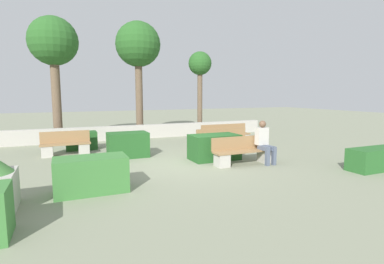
{
  "coord_description": "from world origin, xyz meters",
  "views": [
    {
      "loc": [
        -3.39,
        -8.43,
        2.15
      ],
      "look_at": [
        0.5,
        0.5,
        0.9
      ],
      "focal_mm": 28.0,
      "sensor_mm": 36.0,
      "label": 1
    }
  ],
  "objects_px": {
    "person_seated_man": "(264,140)",
    "tree_center_right": "(200,68)",
    "bench_left_side": "(224,142)",
    "tree_leftmost": "(53,44)",
    "bench_right_side": "(66,147)",
    "tree_center_left": "(138,47)",
    "bench_front": "(244,153)",
    "bench_back": "(226,136)"
  },
  "relations": [
    {
      "from": "person_seated_man",
      "to": "tree_center_right",
      "type": "xyz_separation_m",
      "value": [
        1.3,
        7.5,
        2.83
      ]
    },
    {
      "from": "bench_left_side",
      "to": "tree_leftmost",
      "type": "bearing_deg",
      "value": 140.25
    },
    {
      "from": "bench_right_side",
      "to": "tree_center_right",
      "type": "xyz_separation_m",
      "value": [
        6.94,
        3.76,
        3.24
      ]
    },
    {
      "from": "person_seated_man",
      "to": "tree_leftmost",
      "type": "relative_size",
      "value": 0.24
    },
    {
      "from": "person_seated_man",
      "to": "tree_center_right",
      "type": "bearing_deg",
      "value": 80.19
    },
    {
      "from": "bench_right_side",
      "to": "tree_leftmost",
      "type": "distance_m",
      "value": 5.62
    },
    {
      "from": "tree_center_left",
      "to": "tree_leftmost",
      "type": "bearing_deg",
      "value": -176.36
    },
    {
      "from": "bench_front",
      "to": "tree_center_left",
      "type": "relative_size",
      "value": 0.35
    },
    {
      "from": "tree_center_right",
      "to": "bench_right_side",
      "type": "bearing_deg",
      "value": -151.54
    },
    {
      "from": "bench_right_side",
      "to": "tree_center_left",
      "type": "height_order",
      "value": "tree_center_left"
    },
    {
      "from": "person_seated_man",
      "to": "tree_leftmost",
      "type": "height_order",
      "value": "tree_leftmost"
    },
    {
      "from": "person_seated_man",
      "to": "tree_center_left",
      "type": "bearing_deg",
      "value": 104.18
    },
    {
      "from": "bench_left_side",
      "to": "tree_center_left",
      "type": "distance_m",
      "value": 7.24
    },
    {
      "from": "bench_right_side",
      "to": "tree_center_right",
      "type": "distance_m",
      "value": 8.53
    },
    {
      "from": "bench_back",
      "to": "bench_right_side",
      "type": "bearing_deg",
      "value": 171.81
    },
    {
      "from": "bench_back",
      "to": "person_seated_man",
      "type": "xyz_separation_m",
      "value": [
        -0.73,
        -3.62,
        0.39
      ]
    },
    {
      "from": "bench_left_side",
      "to": "tree_center_right",
      "type": "distance_m",
      "value": 6.29
    },
    {
      "from": "tree_leftmost",
      "to": "tree_center_left",
      "type": "distance_m",
      "value": 3.92
    },
    {
      "from": "bench_left_side",
      "to": "bench_back",
      "type": "relative_size",
      "value": 0.98
    },
    {
      "from": "tree_leftmost",
      "to": "bench_front",
      "type": "bearing_deg",
      "value": -54.96
    },
    {
      "from": "bench_back",
      "to": "bench_front",
      "type": "bearing_deg",
      "value": -118.76
    },
    {
      "from": "bench_back",
      "to": "person_seated_man",
      "type": "relative_size",
      "value": 1.65
    },
    {
      "from": "bench_left_side",
      "to": "tree_center_left",
      "type": "height_order",
      "value": "tree_center_left"
    },
    {
      "from": "tree_center_right",
      "to": "bench_left_side",
      "type": "bearing_deg",
      "value": -105.23
    },
    {
      "from": "person_seated_man",
      "to": "tree_center_left",
      "type": "relative_size",
      "value": 0.23
    },
    {
      "from": "bench_left_side",
      "to": "tree_leftmost",
      "type": "height_order",
      "value": "tree_leftmost"
    },
    {
      "from": "tree_leftmost",
      "to": "bench_left_side",
      "type": "bearing_deg",
      "value": -42.81
    },
    {
      "from": "bench_left_side",
      "to": "tree_center_right",
      "type": "bearing_deg",
      "value": 77.83
    },
    {
      "from": "bench_left_side",
      "to": "bench_back",
      "type": "distance_m",
      "value": 1.59
    },
    {
      "from": "tree_leftmost",
      "to": "tree_center_left",
      "type": "xyz_separation_m",
      "value": [
        3.91,
        0.25,
        0.17
      ]
    },
    {
      "from": "bench_back",
      "to": "tree_center_right",
      "type": "bearing_deg",
      "value": 74.53
    },
    {
      "from": "bench_front",
      "to": "tree_leftmost",
      "type": "bearing_deg",
      "value": 125.04
    },
    {
      "from": "tree_leftmost",
      "to": "tree_center_right",
      "type": "bearing_deg",
      "value": -1.08
    },
    {
      "from": "bench_front",
      "to": "bench_left_side",
      "type": "relative_size",
      "value": 0.95
    },
    {
      "from": "bench_left_side",
      "to": "person_seated_man",
      "type": "xyz_separation_m",
      "value": [
        0.12,
        -2.28,
        0.4
      ]
    },
    {
      "from": "bench_right_side",
      "to": "tree_center_left",
      "type": "xyz_separation_m",
      "value": [
        3.65,
        4.14,
        4.21
      ]
    },
    {
      "from": "bench_right_side",
      "to": "bench_front",
      "type": "bearing_deg",
      "value": -24.6
    },
    {
      "from": "bench_left_side",
      "to": "bench_right_side",
      "type": "distance_m",
      "value": 5.7
    },
    {
      "from": "bench_right_side",
      "to": "tree_center_right",
      "type": "height_order",
      "value": "tree_center_right"
    },
    {
      "from": "bench_right_side",
      "to": "tree_leftmost",
      "type": "xyz_separation_m",
      "value": [
        -0.26,
        3.9,
        4.04
      ]
    },
    {
      "from": "bench_front",
      "to": "tree_center_left",
      "type": "bearing_deg",
      "value": 99.84
    },
    {
      "from": "bench_back",
      "to": "person_seated_man",
      "type": "height_order",
      "value": "person_seated_man"
    }
  ]
}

